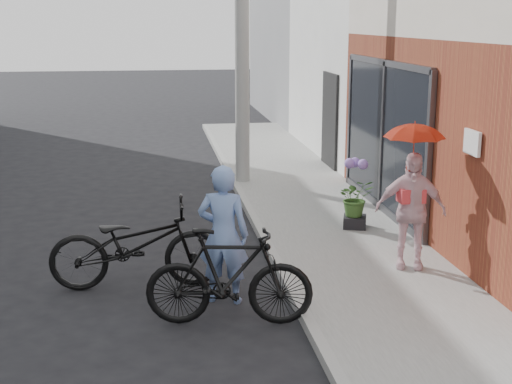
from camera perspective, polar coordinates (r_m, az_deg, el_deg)
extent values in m
plane|color=black|center=(8.52, -3.27, -8.95)|extent=(80.00, 80.00, 0.00)
cube|color=gray|center=(10.71, 7.02, -3.89)|extent=(2.20, 24.00, 0.12)
cube|color=#9E9E99|center=(10.47, 0.87, -4.20)|extent=(0.12, 24.00, 0.12)
cube|color=black|center=(12.12, 10.18, 4.37)|extent=(0.06, 3.80, 2.40)
cube|color=white|center=(9.02, 16.91, 3.81)|extent=(0.04, 0.40, 0.30)
cube|color=white|center=(18.58, 17.17, 13.79)|extent=(8.00, 6.00, 7.00)
cube|color=gray|center=(25.10, 10.19, 13.99)|extent=(8.00, 8.00, 7.00)
cylinder|color=#9E9E99|center=(13.95, -1.14, 14.60)|extent=(0.28, 0.28, 7.00)
imported|color=#7290CB|center=(8.33, -2.63, -3.41)|extent=(0.70, 0.56, 1.66)
imported|color=black|center=(8.95, -9.57, -4.18)|extent=(2.14, 0.78, 1.12)
imported|color=black|center=(7.79, -2.16, -6.80)|extent=(1.89, 0.79, 1.10)
imported|color=silver|center=(9.36, 12.25, -1.45)|extent=(0.96, 0.63, 1.52)
imported|color=red|center=(9.15, 12.59, 5.11)|extent=(0.73, 0.73, 0.64)
cube|color=black|center=(11.17, 7.91, -2.37)|extent=(0.43, 0.43, 0.18)
imported|color=#375D25|center=(11.07, 7.97, -0.45)|extent=(0.53, 0.46, 0.59)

